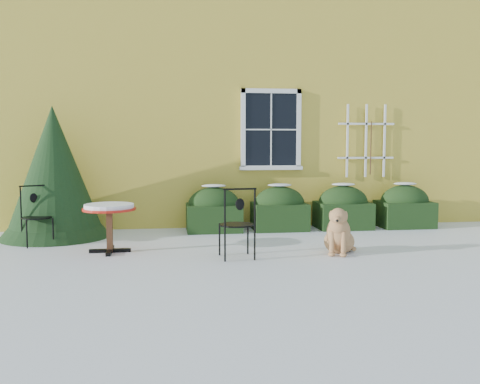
{
  "coord_description": "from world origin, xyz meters",
  "views": [
    {
      "loc": [
        -1.19,
        -7.7,
        1.71
      ],
      "look_at": [
        0.0,
        1.0,
        0.9
      ],
      "focal_mm": 40.0,
      "sensor_mm": 36.0,
      "label": 1
    }
  ],
  "objects": [
    {
      "name": "patio_chair_far",
      "position": [
        -3.38,
        1.57,
        0.5
      ],
      "size": [
        0.59,
        0.58,
        1.0
      ],
      "rotation": [
        0.0,
        0.0,
        0.43
      ],
      "color": "black",
      "rests_on": "ground"
    },
    {
      "name": "dog",
      "position": [
        1.42,
        0.15,
        0.3
      ],
      "size": [
        0.64,
        0.8,
        0.75
      ],
      "rotation": [
        0.0,
        0.0,
        -0.39
      ],
      "color": "tan",
      "rests_on": "ground"
    },
    {
      "name": "evergreen_shrub",
      "position": [
        -3.21,
        2.29,
        0.96
      ],
      "size": [
        1.96,
        1.96,
        2.38
      ],
      "rotation": [
        0.0,
        0.0,
        0.01
      ],
      "color": "black",
      "rests_on": "ground"
    },
    {
      "name": "hedge_row",
      "position": [
        1.65,
        2.55,
        0.4
      ],
      "size": [
        4.95,
        0.8,
        0.91
      ],
      "color": "black",
      "rests_on": "ground"
    },
    {
      "name": "house",
      "position": [
        0.0,
        7.0,
        3.22
      ],
      "size": [
        12.4,
        8.4,
        6.4
      ],
      "color": "yellow",
      "rests_on": "ground"
    },
    {
      "name": "patio_chair_near",
      "position": [
        -0.17,
        0.04,
        0.53
      ],
      "size": [
        0.51,
        0.51,
        1.06
      ],
      "rotation": [
        0.0,
        0.0,
        3.22
      ],
      "color": "black",
      "rests_on": "ground"
    },
    {
      "name": "bistro_table",
      "position": [
        -2.09,
        0.74,
        0.63
      ],
      "size": [
        0.82,
        0.82,
        0.76
      ],
      "rotation": [
        0.0,
        0.0,
        -0.4
      ],
      "color": "black",
      "rests_on": "ground"
    },
    {
      "name": "ground",
      "position": [
        0.0,
        0.0,
        0.0
      ],
      "size": [
        80.0,
        80.0,
        0.0
      ],
      "primitive_type": "plane",
      "color": "white",
      "rests_on": "ground"
    }
  ]
}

